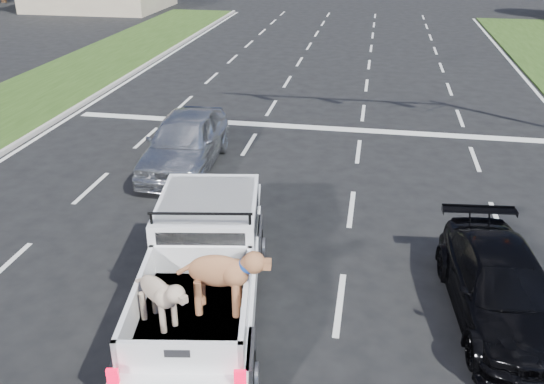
{
  "coord_description": "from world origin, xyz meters",
  "views": [
    {
      "loc": [
        2.07,
        -8.99,
        6.59
      ],
      "look_at": [
        0.09,
        2.0,
        1.27
      ],
      "focal_mm": 38.0,
      "sensor_mm": 36.0,
      "label": 1
    }
  ],
  "objects": [
    {
      "name": "ground",
      "position": [
        0.0,
        0.0,
        0.0
      ],
      "size": [
        160.0,
        160.0,
        0.0
      ],
      "primitive_type": "plane",
      "color": "black",
      "rests_on": "ground"
    },
    {
      "name": "curb_left",
      "position": [
        -9.05,
        6.0,
        0.07
      ],
      "size": [
        0.15,
        60.0,
        0.14
      ],
      "primitive_type": "cube",
      "color": "#A59D97",
      "rests_on": "ground"
    },
    {
      "name": "road_markings",
      "position": [
        0.0,
        6.56,
        0.01
      ],
      "size": [
        17.75,
        60.0,
        0.01
      ],
      "color": "silver",
      "rests_on": "ground"
    },
    {
      "name": "pickup_truck",
      "position": [
        -0.69,
        -0.64,
        0.96
      ],
      "size": [
        2.77,
        5.63,
        2.02
      ],
      "rotation": [
        0.0,
        0.0,
        0.16
      ],
      "color": "black",
      "rests_on": "ground"
    },
    {
      "name": "black_coupe",
      "position": [
        4.61,
        0.11,
        0.63
      ],
      "size": [
        2.19,
        4.5,
        1.26
      ],
      "primitive_type": "imported",
      "rotation": [
        0.0,
        0.0,
        0.1
      ],
      "color": "black",
      "rests_on": "ground"
    },
    {
      "name": "silver_sedan",
      "position": [
        -3.16,
        5.85,
        0.8
      ],
      "size": [
        2.14,
        4.81,
        1.61
      ],
      "primitive_type": "imported",
      "rotation": [
        0.0,
        0.0,
        0.05
      ],
      "color": "silver",
      "rests_on": "ground"
    }
  ]
}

